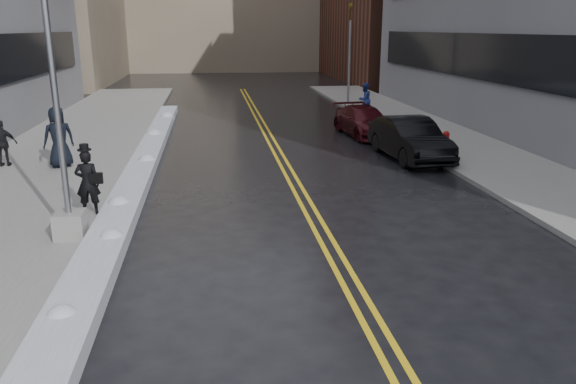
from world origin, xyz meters
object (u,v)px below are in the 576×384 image
object	(u,v)px
lamppost	(60,134)
pedestrian_east	(365,99)
fire_hydrant	(446,139)
pedestrian_c	(59,137)
traffic_signal	(350,50)
car_black	(410,139)
pedestrian_fedora	(88,183)
pedestrian_d	(3,143)
car_maroon	(364,121)

from	to	relation	value
lamppost	pedestrian_east	bearing A→B (deg)	56.08
fire_hydrant	pedestrian_c	bearing A→B (deg)	-176.18
fire_hydrant	traffic_signal	world-z (taller)	traffic_signal
pedestrian_east	car_black	distance (m)	9.94
traffic_signal	pedestrian_c	bearing A→B (deg)	-132.48
pedestrian_fedora	fire_hydrant	bearing A→B (deg)	-153.25
pedestrian_fedora	pedestrian_c	distance (m)	5.73
traffic_signal	fire_hydrant	bearing A→B (deg)	-87.95
pedestrian_east	traffic_signal	bearing A→B (deg)	-125.55
pedestrian_d	car_maroon	distance (m)	14.73
lamppost	pedestrian_fedora	bearing A→B (deg)	86.60
fire_hydrant	pedestrian_east	bearing A→B (deg)	95.02
traffic_signal	car_black	bearing A→B (deg)	-94.88
lamppost	fire_hydrant	world-z (taller)	lamppost
traffic_signal	pedestrian_c	size ratio (longest dim) A/B	2.91
lamppost	car_black	xyz separation A→B (m)	(10.54, 7.21, -1.76)
traffic_signal	lamppost	bearing A→B (deg)	-118.21
lamppost	pedestrian_fedora	size ratio (longest dim) A/B	4.59
lamppost	fire_hydrant	xyz separation A→B (m)	(12.30, 8.00, -1.98)
pedestrian_fedora	car_black	distance (m)	11.81
traffic_signal	pedestrian_fedora	size ratio (longest dim) A/B	3.61
pedestrian_c	lamppost	bearing A→B (deg)	78.08
fire_hydrant	pedestrian_fedora	distance (m)	13.74
traffic_signal	car_black	distance (m)	15.08
lamppost	pedestrian_d	bearing A→B (deg)	117.27
car_black	car_maroon	distance (m)	4.92
pedestrian_c	pedestrian_east	world-z (taller)	pedestrian_c
lamppost	pedestrian_d	world-z (taller)	lamppost
lamppost	traffic_signal	size ratio (longest dim) A/B	1.27
fire_hydrant	car_maroon	world-z (taller)	car_maroon
pedestrian_d	car_maroon	xyz separation A→B (m)	(13.98, 4.65, -0.29)
pedestrian_c	car_black	bearing A→B (deg)	153.81
pedestrian_fedora	pedestrian_c	world-z (taller)	pedestrian_c
lamppost	pedestrian_c	world-z (taller)	lamppost
traffic_signal	car_maroon	world-z (taller)	traffic_signal
pedestrian_d	car_black	xyz separation A→B (m)	(14.38, -0.25, -0.17)
fire_hydrant	car_maroon	distance (m)	4.64
lamppost	car_maroon	size ratio (longest dim) A/B	1.69
fire_hydrant	pedestrian_c	xyz separation A→B (m)	(-14.19, -0.95, 0.63)
pedestrian_fedora	car_maroon	distance (m)	14.47
pedestrian_east	pedestrian_fedora	bearing A→B (deg)	21.47
traffic_signal	pedestrian_d	distance (m)	21.50
lamppost	pedestrian_d	size ratio (longest dim) A/B	4.81
traffic_signal	pedestrian_c	distance (m)	20.39
car_black	car_maroon	bearing A→B (deg)	90.34
pedestrian_c	pedestrian_fedora	bearing A→B (deg)	83.42
lamppost	car_black	distance (m)	12.89
lamppost	pedestrian_c	size ratio (longest dim) A/B	3.69
fire_hydrant	pedestrian_east	size ratio (longest dim) A/B	0.42
pedestrian_c	car_maroon	distance (m)	13.05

